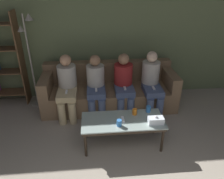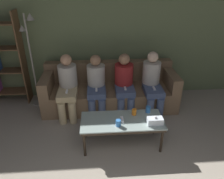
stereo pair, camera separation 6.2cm
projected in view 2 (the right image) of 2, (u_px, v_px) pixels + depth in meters
wall_back at (108, 35)px, 4.34m from camera, size 12.00×0.06×2.60m
couch at (110, 91)px, 4.35m from camera, size 2.55×0.87×0.83m
coffee_table at (122, 122)px, 3.23m from camera, size 1.22×0.53×0.45m
cup_near_left at (118, 123)px, 3.07m from camera, size 0.07×0.07×0.10m
cup_near_right at (148, 109)px, 3.38m from camera, size 0.07×0.07×0.10m
cup_far_center at (134, 112)px, 3.32m from camera, size 0.07×0.07×0.09m
tissue_box at (155, 121)px, 3.11m from camera, size 0.22×0.12×0.13m
game_remote at (122, 119)px, 3.21m from camera, size 0.04×0.15×0.02m
standing_lamp at (31, 52)px, 4.01m from camera, size 0.31×0.26×1.78m
seated_person_left_end at (68, 84)px, 3.97m from camera, size 0.34×0.72×1.11m
seated_person_mid_left at (96, 83)px, 4.02m from camera, size 0.33×0.66×1.09m
seated_person_mid_right at (124, 82)px, 4.06m from camera, size 0.34×0.64×1.10m
seated_person_right_end at (152, 81)px, 4.07m from camera, size 0.33×0.70×1.13m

